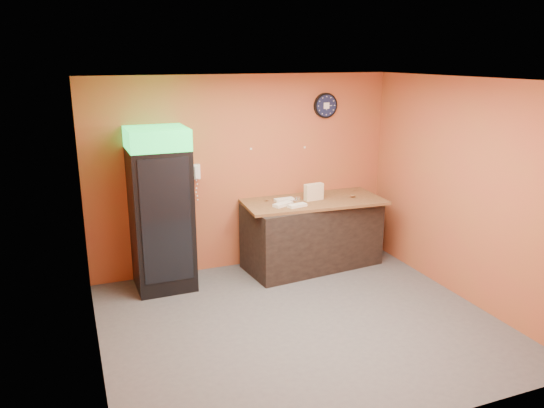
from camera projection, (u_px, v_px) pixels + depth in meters
name	position (u px, v px, depth m)	size (l,w,h in m)	color
floor	(300.00, 323.00, 6.26)	(4.50, 4.50, 0.00)	#47474C
back_wall	(245.00, 173.00, 7.68)	(4.50, 0.02, 2.80)	#B14A32
left_wall	(89.00, 233.00, 5.09)	(0.02, 4.00, 2.80)	#B14A32
right_wall	(464.00, 191.00, 6.67)	(0.02, 4.00, 2.80)	#B14A32
ceiling	(304.00, 80.00, 5.50)	(4.50, 4.00, 0.02)	white
beverage_cooler	(161.00, 212.00, 6.96)	(0.76, 0.78, 2.17)	black
prep_counter	(312.00, 234.00, 7.84)	(1.97, 0.87, 0.98)	black
wall_clock	(326.00, 106.00, 7.84)	(0.37, 0.06, 0.37)	black
wall_phone	(196.00, 172.00, 7.35)	(0.11, 0.10, 0.21)	white
butcher_paper	(313.00, 201.00, 7.70)	(2.04, 0.97, 0.04)	brown
sub_roll_stack	(314.00, 192.00, 7.65)	(0.29, 0.13, 0.24)	beige
wrapped_sandwich_left	(283.00, 204.00, 7.38)	(0.30, 0.12, 0.04)	white
wrapped_sandwich_mid	(297.00, 205.00, 7.33)	(0.27, 0.11, 0.04)	white
wrapped_sandwich_right	(284.00, 200.00, 7.61)	(0.28, 0.11, 0.04)	white
kitchen_tool	(298.00, 199.00, 7.62)	(0.06, 0.06, 0.06)	silver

